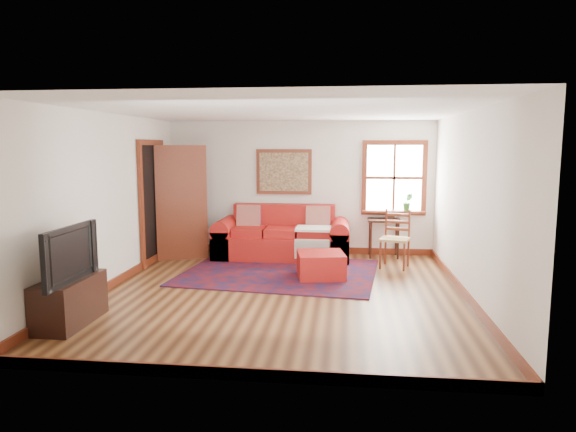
# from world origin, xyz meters

# --- Properties ---
(ground) EXTENTS (5.50, 5.50, 0.00)m
(ground) POSITION_xyz_m (0.00, 0.00, 0.00)
(ground) COLOR #402211
(ground) RESTS_ON ground
(room_envelope) EXTENTS (5.04, 5.54, 2.52)m
(room_envelope) POSITION_xyz_m (0.00, 0.02, 1.65)
(room_envelope) COLOR silver
(room_envelope) RESTS_ON ground
(window) EXTENTS (1.18, 0.20, 1.38)m
(window) POSITION_xyz_m (1.78, 2.70, 1.31)
(window) COLOR white
(window) RESTS_ON ground
(doorway) EXTENTS (0.89, 1.08, 2.14)m
(doorway) POSITION_xyz_m (-2.21, 1.78, 1.07)
(doorway) COLOR black
(doorway) RESTS_ON ground
(framed_artwork) EXTENTS (1.05, 0.07, 0.85)m
(framed_artwork) POSITION_xyz_m (-0.30, 2.71, 1.55)
(framed_artwork) COLOR maroon
(framed_artwork) RESTS_ON ground
(persian_rug) EXTENTS (3.27, 2.74, 0.02)m
(persian_rug) POSITION_xyz_m (-0.17, 1.12, 0.01)
(persian_rug) COLOR #550C10
(persian_rug) RESTS_ON ground
(red_leather_sofa) EXTENTS (2.44, 1.01, 0.95)m
(red_leather_sofa) POSITION_xyz_m (-0.27, 2.28, 0.32)
(red_leather_sofa) COLOR #AA1816
(red_leather_sofa) RESTS_ON ground
(red_ottoman) EXTENTS (0.81, 0.81, 0.40)m
(red_ottoman) POSITION_xyz_m (0.50, 0.87, 0.20)
(red_ottoman) COLOR #AA1816
(red_ottoman) RESTS_ON ground
(side_table) EXTENTS (0.59, 0.44, 0.71)m
(side_table) POSITION_xyz_m (1.57, 2.53, 0.58)
(side_table) COLOR black
(side_table) RESTS_ON ground
(ladder_back_chair) EXTENTS (0.56, 0.55, 0.97)m
(ladder_back_chair) POSITION_xyz_m (1.71, 1.74, 0.53)
(ladder_back_chair) COLOR tan
(ladder_back_chair) RESTS_ON ground
(media_cabinet) EXTENTS (0.44, 0.98, 0.54)m
(media_cabinet) POSITION_xyz_m (-2.26, -1.53, 0.27)
(media_cabinet) COLOR black
(media_cabinet) RESTS_ON ground
(television) EXTENTS (0.14, 1.09, 0.63)m
(television) POSITION_xyz_m (-2.24, -1.67, 0.85)
(television) COLOR black
(television) RESTS_ON media_cabinet
(candle_hurricane) EXTENTS (0.12, 0.12, 0.18)m
(candle_hurricane) POSITION_xyz_m (-2.21, -1.19, 0.62)
(candle_hurricane) COLOR silver
(candle_hurricane) RESTS_ON media_cabinet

